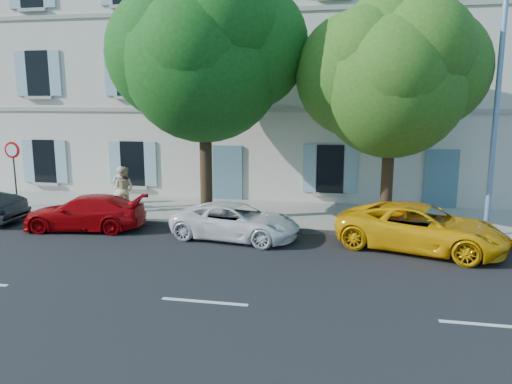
% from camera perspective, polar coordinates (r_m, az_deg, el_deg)
% --- Properties ---
extents(ground, '(90.00, 90.00, 0.00)m').
position_cam_1_polar(ground, '(15.13, -1.42, -6.60)').
color(ground, black).
extents(sidewalk, '(36.00, 4.50, 0.15)m').
position_cam_1_polar(sidewalk, '(19.32, 1.47, -2.54)').
color(sidewalk, '#A09E96').
rests_on(sidewalk, ground).
extents(kerb, '(36.00, 0.16, 0.16)m').
position_cam_1_polar(kerb, '(17.25, 0.24, -4.14)').
color(kerb, '#9E998E').
rests_on(kerb, ground).
extents(building, '(28.00, 7.00, 12.00)m').
position_cam_1_polar(building, '(24.55, 3.90, 14.17)').
color(building, beige).
rests_on(building, ground).
extents(car_red_coupe, '(4.32, 2.20, 1.20)m').
position_cam_1_polar(car_red_coupe, '(18.25, -18.97, -2.23)').
color(car_red_coupe, '#AA0409').
rests_on(car_red_coupe, ground).
extents(car_white_coupe, '(4.38, 2.49, 1.15)m').
position_cam_1_polar(car_white_coupe, '(16.15, -2.32, -3.37)').
color(car_white_coupe, white).
rests_on(car_white_coupe, ground).
extents(car_yellow_supercar, '(5.39, 3.66, 1.37)m').
position_cam_1_polar(car_yellow_supercar, '(15.73, 18.35, -3.89)').
color(car_yellow_supercar, '#F6AF0A').
rests_on(car_yellow_supercar, ground).
extents(tree_left, '(5.60, 5.60, 8.68)m').
position_cam_1_polar(tree_left, '(17.79, -5.95, 14.64)').
color(tree_left, '#3A2819').
rests_on(tree_left, sidewalk).
extents(tree_right, '(4.88, 4.88, 7.52)m').
position_cam_1_polar(tree_right, '(17.08, 15.25, 11.93)').
color(tree_right, '#3A2819').
rests_on(tree_right, sidewalk).
extents(road_sign, '(0.63, 0.09, 2.71)m').
position_cam_1_polar(road_sign, '(21.25, -25.99, 3.14)').
color(road_sign, '#383A3D').
rests_on(road_sign, sidewalk).
extents(street_lamp, '(0.31, 1.79, 8.37)m').
position_cam_1_polar(street_lamp, '(17.09, 26.12, 10.95)').
color(street_lamp, '#7293BF').
rests_on(street_lamp, sidewalk).
extents(pedestrian_a, '(0.74, 0.64, 1.71)m').
position_cam_1_polar(pedestrian_a, '(20.51, -15.15, 0.51)').
color(pedestrian_a, silver).
rests_on(pedestrian_a, sidewalk).
extents(pedestrian_b, '(0.87, 0.68, 1.75)m').
position_cam_1_polar(pedestrian_b, '(20.01, -14.89, 0.33)').
color(pedestrian_b, tan).
rests_on(pedestrian_b, sidewalk).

